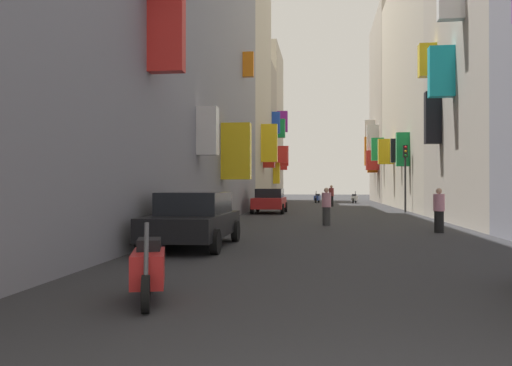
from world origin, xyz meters
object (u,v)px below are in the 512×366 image
at_px(parked_car_red, 270,200).
at_px(scooter_blue, 317,198).
at_px(traffic_light_near_corner, 405,166).
at_px(pedestrian_near_left, 439,211).
at_px(pedestrian_near_right, 326,207).
at_px(scooter_white, 354,198).
at_px(parked_car_black, 194,218).
at_px(scooter_red, 148,268).
at_px(pedestrian_crossing, 331,196).

distance_m(parked_car_red, scooter_blue, 20.17).
distance_m(scooter_blue, traffic_light_near_corner, 19.27).
height_order(pedestrian_near_left, traffic_light_near_corner, traffic_light_near_corner).
relative_size(pedestrian_near_right, traffic_light_near_corner, 0.37).
xyz_separation_m(scooter_blue, scooter_white, (3.50, -0.70, 0.00)).
height_order(parked_car_black, scooter_blue, parked_car_black).
height_order(parked_car_black, scooter_white, parked_car_black).
bearing_deg(traffic_light_near_corner, scooter_white, 96.50).
height_order(parked_car_red, scooter_white, parked_car_red).
distance_m(parked_car_black, traffic_light_near_corner, 21.35).
bearing_deg(pedestrian_near_right, scooter_white, 84.36).
bearing_deg(pedestrian_near_right, scooter_blue, 91.23).
height_order(pedestrian_near_right, traffic_light_near_corner, traffic_light_near_corner).
xyz_separation_m(parked_car_red, scooter_red, (0.71, -24.40, -0.30)).
bearing_deg(parked_car_red, pedestrian_near_right, -71.29).
relative_size(scooter_red, pedestrian_near_right, 1.20).
relative_size(scooter_red, pedestrian_crossing, 1.10).
xyz_separation_m(parked_car_black, traffic_light_near_corner, (8.42, 19.51, 2.05)).
bearing_deg(scooter_blue, pedestrian_crossing, -82.89).
relative_size(scooter_blue, traffic_light_near_corner, 0.44).
height_order(scooter_blue, pedestrian_near_right, pedestrian_near_right).
distance_m(pedestrian_crossing, pedestrian_near_left, 23.41).
xyz_separation_m(scooter_white, pedestrian_crossing, (-2.32, -8.81, 0.38)).
xyz_separation_m(scooter_red, pedestrian_near_left, (6.40, 11.71, 0.30)).
xyz_separation_m(pedestrian_crossing, traffic_light_near_corner, (4.32, -8.80, 1.97)).
relative_size(parked_car_red, scooter_blue, 2.27).
distance_m(pedestrian_near_left, pedestrian_near_right, 4.83).
bearing_deg(parked_car_black, scooter_white, 80.19).
bearing_deg(scooter_red, traffic_light_near_corner, 74.04).
bearing_deg(parked_car_black, pedestrian_near_left, 34.88).
bearing_deg(scooter_blue, pedestrian_near_right, -88.77).
bearing_deg(pedestrian_near_right, pedestrian_near_left, -37.84).
xyz_separation_m(pedestrian_crossing, pedestrian_near_left, (3.27, -23.18, -0.08)).
bearing_deg(pedestrian_near_left, parked_car_black, -145.12).
bearing_deg(scooter_white, parked_car_black, -99.81).
height_order(parked_car_red, scooter_blue, parked_car_red).
distance_m(scooter_blue, pedestrian_near_right, 29.73).
bearing_deg(pedestrian_near_right, parked_car_black, -113.67).
distance_m(parked_car_red, pedestrian_near_left, 14.55).
xyz_separation_m(parked_car_red, scooter_blue, (2.66, 19.99, -0.30)).
relative_size(parked_car_red, traffic_light_near_corner, 1.01).
distance_m(scooter_white, pedestrian_crossing, 9.12).
bearing_deg(parked_car_red, scooter_red, -88.34).
bearing_deg(pedestrian_near_left, pedestrian_near_right, 142.16).
distance_m(scooter_red, traffic_light_near_corner, 27.23).
bearing_deg(traffic_light_near_corner, scooter_red, -105.96).
distance_m(pedestrian_crossing, pedestrian_near_right, 20.22).
height_order(parked_car_black, scooter_red, parked_car_black).
bearing_deg(pedestrian_near_right, pedestrian_crossing, 88.44).
distance_m(parked_car_black, scooter_white, 37.68).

